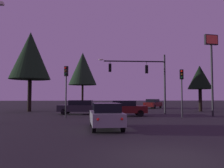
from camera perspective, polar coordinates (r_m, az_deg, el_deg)
ground_plane at (r=31.54m, az=0.42°, el=-6.65°), size 168.00×168.00×0.00m
traffic_signal_mast_arm at (r=25.45m, az=8.22°, el=2.60°), size 7.44×0.44×6.57m
traffic_light_corner_left at (r=20.76m, az=-11.40°, el=0.65°), size 0.37×0.39×4.63m
traffic_light_corner_right at (r=21.83m, az=17.00°, el=0.13°), size 0.32×0.36×4.39m
car_nearside_lane at (r=13.54m, az=-1.54°, el=-7.84°), size 2.01×4.15×1.52m
car_crossing_left at (r=25.04m, az=-8.00°, el=-5.68°), size 4.73×2.31×1.52m
car_crossing_right at (r=22.58m, az=3.18°, el=-5.98°), size 4.25×1.75×1.52m
car_far_lane at (r=38.32m, az=10.19°, el=-4.80°), size 3.91×4.68×1.52m
store_sign_illuminated at (r=24.48m, az=23.58°, el=6.18°), size 1.42×0.49×7.98m
tree_behind_sign at (r=36.35m, az=-7.33°, el=3.79°), size 4.40×4.40×8.90m
tree_left_far at (r=31.64m, az=-19.70°, el=6.65°), size 5.19×5.19×10.32m
tree_center_horizon at (r=32.01m, az=21.06°, el=1.49°), size 3.15×3.15×5.99m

